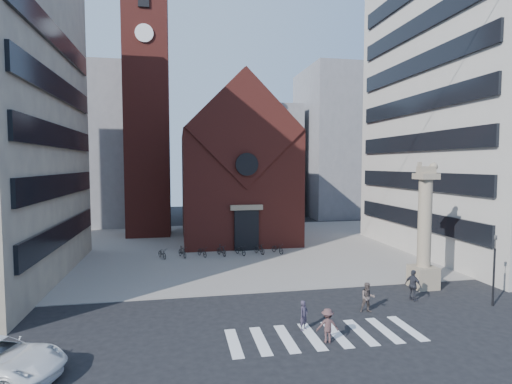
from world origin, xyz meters
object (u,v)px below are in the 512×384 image
lion_column (424,238)px  traffic_light (494,268)px  pedestrian_0 (304,315)px  pedestrian_1 (368,297)px  scooter_0 (162,253)px  pedestrian_2 (413,285)px

lion_column → traffic_light: (1.99, -4.00, -1.17)m
traffic_light → pedestrian_0: size_ratio=2.81×
pedestrian_1 → scooter_0: (-12.13, 15.59, -0.35)m
lion_column → pedestrian_2: lion_column is taller
pedestrian_2 → lion_column: bearing=-66.8°
lion_column → pedestrian_0: bearing=-153.3°
pedestrian_0 → scooter_0: (-7.76, 17.24, -0.26)m
pedestrian_0 → scooter_0: pedestrian_0 is taller
scooter_0 → pedestrian_0: bearing=-89.2°
lion_column → pedestrian_2: size_ratio=4.48×
traffic_light → pedestrian_2: 4.72m
pedestrian_1 → pedestrian_2: pedestrian_2 is taller
pedestrian_0 → pedestrian_2: bearing=-17.9°
pedestrian_0 → scooter_0: bearing=76.4°
lion_column → pedestrian_2: (-2.19, -2.24, -2.49)m
traffic_light → pedestrian_0: bearing=-174.6°
traffic_light → scooter_0: traffic_light is taller
pedestrian_1 → pedestrian_2: size_ratio=0.89×
scooter_0 → pedestrian_2: bearing=-65.6°
pedestrian_0 → scooter_0: 18.90m
traffic_light → pedestrian_2: size_ratio=2.22×
lion_column → pedestrian_2: bearing=-134.4°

